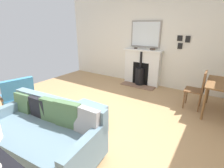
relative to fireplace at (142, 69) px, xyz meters
The scene contains 11 objects.
ground_plane 2.78m from the fireplace, ahead, with size 5.88×6.09×0.01m, color tan.
wall_left 0.94m from the fireplace, 164.54° to the left, with size 0.12×6.09×2.88m, color silver.
fireplace is the anchor object (origin of this frame).
mirror_over_mantel 1.08m from the fireplace, behind, with size 0.04×0.96×0.79m.
mantel_bowl_near 0.70m from the fireplace, 96.98° to the right, with size 0.11×0.11×0.04m.
mantel_bowl_far 0.71m from the fireplace, 96.31° to the left, with size 0.16×0.16×0.05m.
sofa 3.75m from the fireplace, ahead, with size 1.07×1.86×0.85m.
ottoman 2.81m from the fireplace, ahead, with size 0.53×0.66×0.39m.
armchair_accent 3.58m from the fireplace, 23.42° to the right, with size 0.79×0.73×0.85m.
dining_chair_near_fireplace 2.00m from the fireplace, 63.89° to the left, with size 0.40×0.40×0.91m.
photo_gallery_row 1.45m from the fireplace, 97.09° to the left, with size 0.02×0.34×0.37m.
Camera 1 is at (2.18, 2.04, 1.87)m, focal length 26.68 mm.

